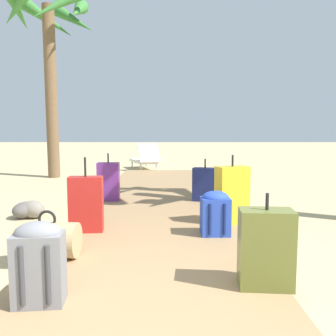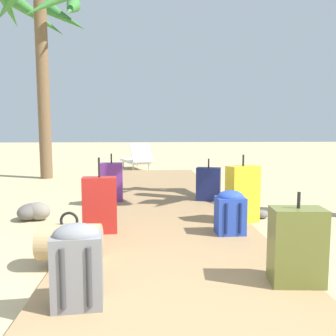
# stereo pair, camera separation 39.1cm
# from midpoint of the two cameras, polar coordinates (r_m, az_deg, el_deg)

# --- Properties ---
(ground_plane) EXTENTS (60.00, 60.00, 0.00)m
(ground_plane) POSITION_cam_midpoint_polar(r_m,az_deg,el_deg) (5.08, -2.95, -7.74)
(ground_plane) COLOR tan
(boardwalk) EXTENTS (2.06, 8.47, 0.08)m
(boardwalk) POSITION_cam_midpoint_polar(r_m,az_deg,el_deg) (5.90, -3.01, -5.39)
(boardwalk) COLOR #9E7A51
(boardwalk) RESTS_ON ground
(suitcase_yellow) EXTENTS (0.43, 0.32, 0.84)m
(suitcase_yellow) POSITION_cam_midpoint_polar(r_m,az_deg,el_deg) (4.43, 9.45, -4.18)
(suitcase_yellow) COLOR gold
(suitcase_yellow) RESTS_ON boardwalk
(suitcase_navy) EXTENTS (0.42, 0.30, 0.68)m
(suitcase_navy) POSITION_cam_midpoint_polar(r_m,az_deg,el_deg) (5.74, 4.59, -2.61)
(suitcase_navy) COLOR navy
(suitcase_navy) RESTS_ON boardwalk
(duffel_bag_tan) EXTENTS (0.55, 0.34, 0.43)m
(duffel_bag_tan) POSITION_cam_midpoint_polar(r_m,az_deg,el_deg) (3.35, -18.85, -11.19)
(duffel_bag_tan) COLOR tan
(duffel_bag_tan) RESTS_ON boardwalk
(suitcase_purple) EXTENTS (0.35, 0.22, 0.77)m
(suitcase_purple) POSITION_cam_midpoint_polar(r_m,az_deg,el_deg) (5.77, -10.98, -2.24)
(suitcase_purple) COLOR #6B2D84
(suitcase_purple) RESTS_ON boardwalk
(backpack_grey) EXTENTS (0.34, 0.25, 0.55)m
(backpack_grey) POSITION_cam_midpoint_polar(r_m,az_deg,el_deg) (2.47, -18.99, -14.36)
(backpack_grey) COLOR slate
(backpack_grey) RESTS_ON boardwalk
(backpack_blue) EXTENTS (0.32, 0.27, 0.48)m
(backpack_blue) POSITION_cam_midpoint_polar(r_m,az_deg,el_deg) (3.94, 7.18, -6.90)
(backpack_blue) COLOR #2847B7
(backpack_blue) RESTS_ON boardwalk
(suitcase_olive) EXTENTS (0.40, 0.26, 0.69)m
(suitcase_olive) POSITION_cam_midpoint_polar(r_m,az_deg,el_deg) (2.77, 16.20, -12.05)
(suitcase_olive) COLOR olive
(suitcase_olive) RESTS_ON boardwalk
(suitcase_red) EXTENTS (0.39, 0.22, 0.84)m
(suitcase_red) POSITION_cam_midpoint_polar(r_m,az_deg,el_deg) (4.05, -13.66, -5.82)
(suitcase_red) COLOR red
(suitcase_red) RESTS_ON boardwalk
(palm_tree_far_left) EXTENTS (2.32, 2.43, 4.67)m
(palm_tree_far_left) POSITION_cam_midpoint_polar(r_m,az_deg,el_deg) (9.75, -20.74, 20.10)
(palm_tree_far_left) COLOR brown
(palm_tree_far_left) RESTS_ON ground
(lounge_chair) EXTENTS (1.05, 1.62, 0.81)m
(lounge_chair) POSITION_cam_midpoint_polar(r_m,az_deg,el_deg) (10.85, -6.06, 1.42)
(lounge_chair) COLOR white
(lounge_chair) RESTS_ON ground
(rock_left_mid) EXTENTS (0.42, 0.48, 0.23)m
(rock_left_mid) POSITION_cam_midpoint_polar(r_m,az_deg,el_deg) (5.27, -23.29, -6.49)
(rock_left_mid) COLOR #5B5651
(rock_left_mid) RESTS_ON ground
(rock_right_far) EXTENTS (0.24, 0.23, 0.12)m
(rock_right_far) POSITION_cam_midpoint_polar(r_m,az_deg,el_deg) (5.06, 12.75, -7.27)
(rock_right_far) COLOR slate
(rock_right_far) RESTS_ON ground
(rock_left_far) EXTENTS (0.44, 0.39, 0.25)m
(rock_left_far) POSITION_cam_midpoint_polar(r_m,az_deg,el_deg) (5.22, -22.24, -6.44)
(rock_left_far) COLOR gray
(rock_left_far) RESTS_ON ground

